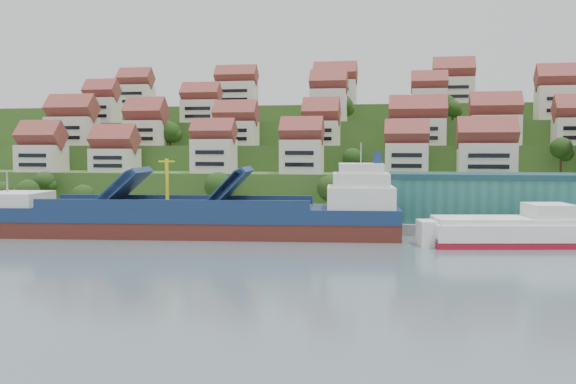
# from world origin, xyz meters

# --- Properties ---
(ground) EXTENTS (300.00, 300.00, 0.00)m
(ground) POSITION_xyz_m (0.00, 0.00, 0.00)
(ground) COLOR slate
(ground) RESTS_ON ground
(quay) EXTENTS (180.00, 14.00, 2.20)m
(quay) POSITION_xyz_m (20.00, 15.00, 1.10)
(quay) COLOR gray
(quay) RESTS_ON ground
(pebble_beach) EXTENTS (45.00, 20.00, 1.00)m
(pebble_beach) POSITION_xyz_m (-58.00, 12.00, 0.50)
(pebble_beach) COLOR gray
(pebble_beach) RESTS_ON ground
(hillside) EXTENTS (260.00, 128.00, 31.00)m
(hillside) POSITION_xyz_m (0.00, 103.55, 10.66)
(hillside) COLOR #2D4C1E
(hillside) RESTS_ON ground
(hillside_village) EXTENTS (156.29, 62.79, 28.41)m
(hillside_village) POSITION_xyz_m (2.15, 60.86, 24.28)
(hillside_village) COLOR beige
(hillside_village) RESTS_ON ground
(hillside_trees) EXTENTS (137.79, 62.72, 30.18)m
(hillside_trees) POSITION_xyz_m (-16.17, 43.10, 15.95)
(hillside_trees) COLOR #224115
(hillside_trees) RESTS_ON ground
(warehouse) EXTENTS (60.00, 15.00, 10.00)m
(warehouse) POSITION_xyz_m (52.00, 17.00, 7.20)
(warehouse) COLOR #26685F
(warehouse) RESTS_ON quay
(flagpole) EXTENTS (1.28, 0.16, 8.00)m
(flagpole) POSITION_xyz_m (18.11, 10.00, 6.88)
(flagpole) COLOR gray
(flagpole) RESTS_ON quay
(beach_huts) EXTENTS (14.40, 3.70, 2.20)m
(beach_huts) POSITION_xyz_m (-60.00, 10.75, 2.10)
(beach_huts) COLOR white
(beach_huts) RESTS_ON pebble_beach
(cargo_ship) EXTENTS (83.22, 21.29, 18.32)m
(cargo_ship) POSITION_xyz_m (-14.44, -0.09, 3.45)
(cargo_ship) COLOR #522019
(cargo_ship) RESTS_ON ground
(second_ship) EXTENTS (29.46, 15.40, 8.12)m
(second_ship) POSITION_xyz_m (44.41, -1.05, 2.45)
(second_ship) COLOR maroon
(second_ship) RESTS_ON ground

